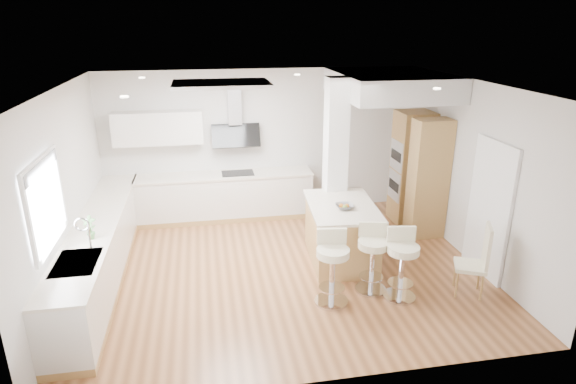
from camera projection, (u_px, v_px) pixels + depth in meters
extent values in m
plane|color=#9A6239|center=(283.00, 269.00, 7.47)|extent=(6.00, 6.00, 0.00)
cube|color=silver|center=(283.00, 269.00, 7.47)|extent=(6.00, 5.00, 0.02)
cube|color=silver|center=(261.00, 143.00, 9.31)|extent=(6.00, 0.04, 2.80)
cube|color=silver|center=(64.00, 196.00, 6.49)|extent=(0.04, 5.00, 2.80)
cube|color=silver|center=(472.00, 173.00, 7.49)|extent=(0.04, 5.00, 2.80)
cube|color=white|center=(221.00, 84.00, 6.95)|extent=(1.40, 0.95, 0.05)
cube|color=white|center=(221.00, 85.00, 6.95)|extent=(1.25, 0.80, 0.03)
cylinder|color=white|center=(142.00, 78.00, 7.58)|extent=(0.10, 0.10, 0.02)
cylinder|color=white|center=(124.00, 97.00, 5.73)|extent=(0.10, 0.10, 0.02)
cylinder|color=white|center=(297.00, 75.00, 8.00)|extent=(0.10, 0.10, 0.02)
cylinder|color=white|center=(394.00, 76.00, 7.78)|extent=(0.10, 0.10, 0.02)
cylinder|color=white|center=(437.00, 89.00, 6.39)|extent=(0.10, 0.10, 0.02)
cube|color=white|center=(45.00, 202.00, 5.58)|extent=(0.03, 1.15, 0.95)
cube|color=white|center=(38.00, 161.00, 5.41)|extent=(0.04, 1.28, 0.06)
cube|color=white|center=(53.00, 242.00, 5.76)|extent=(0.04, 1.28, 0.06)
cube|color=white|center=(29.00, 223.00, 5.02)|extent=(0.04, 0.06, 0.95)
cube|color=white|center=(60.00, 186.00, 6.15)|extent=(0.04, 0.06, 0.95)
cube|color=#94969B|center=(41.00, 167.00, 5.44)|extent=(0.03, 1.18, 0.14)
cube|color=#474137|center=(490.00, 211.00, 7.07)|extent=(0.02, 0.90, 2.00)
cube|color=white|center=(489.00, 211.00, 7.07)|extent=(0.05, 1.00, 2.10)
cube|color=tan|center=(104.00, 273.00, 7.23)|extent=(0.60, 4.50, 0.10)
cube|color=silver|center=(100.00, 248.00, 7.09)|extent=(0.60, 4.50, 0.76)
cube|color=beige|center=(96.00, 223.00, 6.95)|extent=(0.63, 4.50, 0.04)
cube|color=#B8B8BD|center=(76.00, 263.00, 5.79)|extent=(0.50, 0.75, 0.02)
cube|color=#B8B8BD|center=(73.00, 274.00, 5.64)|extent=(0.40, 0.34, 0.10)
cube|color=#B8B8BD|center=(80.00, 260.00, 5.97)|extent=(0.40, 0.34, 0.10)
cylinder|color=silver|center=(90.00, 237.00, 6.02)|extent=(0.02, 0.02, 0.36)
torus|color=silver|center=(82.00, 225.00, 5.95)|extent=(0.18, 0.02, 0.18)
imported|color=#549149|center=(90.00, 228.00, 6.34)|extent=(0.17, 0.12, 0.33)
cube|color=tan|center=(226.00, 216.00, 9.36)|extent=(3.30, 0.60, 0.10)
cube|color=silver|center=(225.00, 195.00, 9.22)|extent=(3.30, 0.60, 0.76)
cube|color=beige|center=(225.00, 175.00, 9.08)|extent=(3.33, 0.63, 0.04)
cube|color=black|center=(238.00, 173.00, 9.12)|extent=(0.60, 0.40, 0.01)
cube|color=silver|center=(158.00, 128.00, 8.70)|extent=(1.60, 0.34, 0.60)
cube|color=#B8B8BD|center=(234.00, 106.00, 8.88)|extent=(0.25, 0.18, 0.70)
cube|color=black|center=(236.00, 136.00, 8.99)|extent=(0.90, 0.26, 0.44)
cube|color=white|center=(335.00, 162.00, 8.05)|extent=(0.35, 0.35, 2.80)
cube|color=silver|center=(390.00, 85.00, 8.23)|extent=(1.78, 2.20, 0.40)
cube|color=tan|center=(411.00, 168.00, 8.95)|extent=(0.62, 0.62, 2.10)
cube|color=tan|center=(428.00, 179.00, 8.30)|extent=(0.62, 0.40, 2.10)
cube|color=#B8B8BD|center=(397.00, 156.00, 8.81)|extent=(0.02, 0.55, 0.55)
cube|color=#B8B8BD|center=(394.00, 185.00, 9.01)|extent=(0.02, 0.55, 0.55)
cube|color=black|center=(396.00, 156.00, 8.81)|extent=(0.01, 0.45, 0.18)
cube|color=black|center=(394.00, 185.00, 9.01)|extent=(0.01, 0.45, 0.18)
cube|color=tan|center=(341.00, 234.00, 7.63)|extent=(1.05, 1.53, 0.90)
cube|color=beige|center=(342.00, 206.00, 7.47)|extent=(1.14, 1.62, 0.04)
imported|color=gray|center=(344.00, 206.00, 7.31)|extent=(0.29, 0.29, 0.07)
sphere|color=#C76817|center=(347.00, 206.00, 7.31)|extent=(0.08, 0.08, 0.07)
sphere|color=#C76817|center=(341.00, 206.00, 7.32)|extent=(0.08, 0.08, 0.07)
sphere|color=olive|center=(345.00, 207.00, 7.27)|extent=(0.08, 0.08, 0.07)
cylinder|color=silver|center=(331.00, 301.00, 6.59)|extent=(0.52, 0.52, 0.03)
cylinder|color=silver|center=(332.00, 279.00, 6.47)|extent=(0.08, 0.08, 0.68)
cylinder|color=silver|center=(332.00, 287.00, 6.51)|extent=(0.40, 0.40, 0.02)
cylinder|color=#F1EAC4|center=(333.00, 253.00, 6.34)|extent=(0.50, 0.50, 0.10)
cube|color=#F1EAC4|center=(332.00, 236.00, 6.44)|extent=(0.40, 0.11, 0.23)
cylinder|color=silver|center=(370.00, 289.00, 6.88)|extent=(0.53, 0.53, 0.03)
cylinder|color=silver|center=(372.00, 268.00, 6.77)|extent=(0.08, 0.08, 0.66)
cylinder|color=silver|center=(371.00, 276.00, 6.81)|extent=(0.41, 0.41, 0.02)
cylinder|color=#F1EAC4|center=(373.00, 244.00, 6.64)|extent=(0.51, 0.51, 0.10)
cube|color=#F1EAC4|center=(373.00, 229.00, 6.74)|extent=(0.38, 0.14, 0.22)
cylinder|color=silver|center=(399.00, 296.00, 6.71)|extent=(0.51, 0.51, 0.03)
cylinder|color=silver|center=(401.00, 274.00, 6.59)|extent=(0.08, 0.08, 0.67)
cylinder|color=silver|center=(400.00, 283.00, 6.63)|extent=(0.40, 0.40, 0.02)
cylinder|color=#F1EAC4|center=(403.00, 250.00, 6.46)|extent=(0.49, 0.49, 0.10)
cube|color=#F1EAC4|center=(401.00, 234.00, 6.56)|extent=(0.39, 0.11, 0.23)
cube|color=#F1EAC4|center=(470.00, 266.00, 6.68)|extent=(0.54, 0.54, 0.05)
cube|color=#F1EAC4|center=(487.00, 248.00, 6.53)|extent=(0.20, 0.36, 0.65)
cylinder|color=tan|center=(457.00, 285.00, 6.64)|extent=(0.04, 0.04, 0.40)
cylinder|color=tan|center=(455.00, 273.00, 6.94)|extent=(0.04, 0.04, 0.40)
cylinder|color=tan|center=(482.00, 288.00, 6.57)|extent=(0.04, 0.04, 0.40)
cylinder|color=tan|center=(479.00, 276.00, 6.86)|extent=(0.04, 0.04, 0.40)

